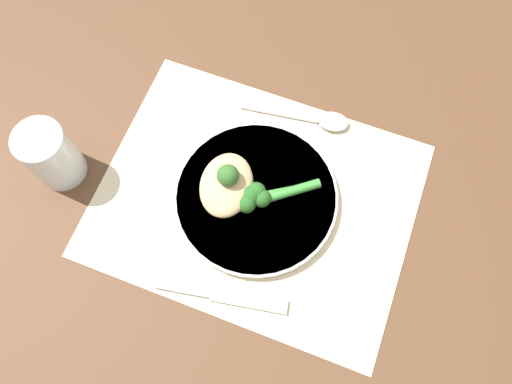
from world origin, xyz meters
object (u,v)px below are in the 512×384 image
broccoli_stalk_right (252,197)px  plate (256,197)px  chicken_fillet (226,185)px  spoon (320,119)px  knife (219,295)px  broccoli_stalk_front (267,194)px  water_glass (51,155)px

broccoli_stalk_right → plate: bearing=-56.5°
chicken_fillet → broccoli_stalk_right: size_ratio=1.17×
plate → chicken_fillet: (0.04, 0.01, 0.02)m
spoon → knife: bearing=-16.6°
broccoli_stalk_right → broccoli_stalk_front: size_ratio=0.95×
broccoli_stalk_right → knife: broccoli_stalk_right is taller
plate → broccoli_stalk_right: (0.00, 0.01, 0.02)m
plate → water_glass: (0.29, 0.06, 0.04)m
plate → broccoli_stalk_front: size_ratio=2.38×
broccoli_stalk_front → chicken_fillet: bearing=60.3°
chicken_fillet → broccoli_stalk_front: 0.06m
spoon → chicken_fillet: bearing=-37.5°
broccoli_stalk_right → broccoli_stalk_front: same height
spoon → water_glass: size_ratio=1.66×
water_glass → broccoli_stalk_front: bearing=-168.7°
knife → spoon: 0.31m
plate → chicken_fillet: bearing=6.8°
knife → spoon: size_ratio=1.07×
broccoli_stalk_right → water_glass: size_ratio=0.91×
broccoli_stalk_right → broccoli_stalk_front: (-0.02, -0.01, -0.00)m
plate → chicken_fillet: chicken_fillet is taller
chicken_fillet → plate: bearing=-173.2°
chicken_fillet → water_glass: bearing=12.0°
broccoli_stalk_right → spoon: broccoli_stalk_right is taller
plate → water_glass: water_glass is taller
knife → broccoli_stalk_front: bearing=164.8°
plate → knife: plate is taller
spoon → broccoli_stalk_front: bearing=-20.1°
broccoli_stalk_right → spoon: (-0.05, -0.17, -0.02)m
water_glass → spoon: bearing=-147.5°
knife → water_glass: water_glass is taller
broccoli_stalk_right → water_glass: water_glass is taller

